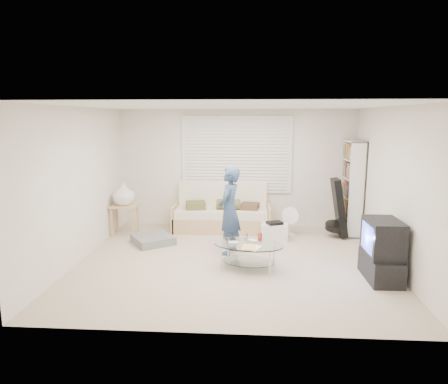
# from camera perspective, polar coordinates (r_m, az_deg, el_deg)

# --- Properties ---
(ground) EXTENTS (5.00, 5.00, 0.00)m
(ground) POSITION_cam_1_polar(r_m,az_deg,el_deg) (6.66, 1.12, -9.85)
(ground) COLOR #BEAB94
(ground) RESTS_ON ground
(room_shell) EXTENTS (5.02, 4.52, 2.51)m
(room_shell) POSITION_cam_1_polar(r_m,az_deg,el_deg) (6.76, 1.35, 4.67)
(room_shell) COLOR white
(room_shell) RESTS_ON ground
(window_blinds) EXTENTS (2.32, 0.08, 1.62)m
(window_blinds) POSITION_cam_1_polar(r_m,az_deg,el_deg) (8.48, 1.82, 5.32)
(window_blinds) COLOR silver
(window_blinds) RESTS_ON ground
(futon_sofa) EXTENTS (2.01, 0.81, 0.98)m
(futon_sofa) POSITION_cam_1_polar(r_m,az_deg,el_deg) (8.37, -0.31, -3.26)
(futon_sofa) COLOR tan
(futon_sofa) RESTS_ON ground
(grey_floor_pillow) EXTENTS (0.92, 0.92, 0.15)m
(grey_floor_pillow) POSITION_cam_1_polar(r_m,az_deg,el_deg) (7.65, -10.10, -6.71)
(grey_floor_pillow) COLOR slate
(grey_floor_pillow) RESTS_ON ground
(side_table) EXTENTS (0.54, 0.43, 1.07)m
(side_table) POSITION_cam_1_polar(r_m,az_deg,el_deg) (8.19, -14.12, -0.55)
(side_table) COLOR tan
(side_table) RESTS_ON ground
(bookshelf) EXTENTS (0.30, 0.79, 1.88)m
(bookshelf) POSITION_cam_1_polar(r_m,az_deg,el_deg) (8.40, 17.74, 0.59)
(bookshelf) COLOR white
(bookshelf) RESTS_ON ground
(guitar_case) EXTENTS (0.41, 0.43, 1.15)m
(guitar_case) POSITION_cam_1_polar(r_m,az_deg,el_deg) (8.12, 16.02, -2.76)
(guitar_case) COLOR black
(guitar_case) RESTS_ON ground
(floor_fan) EXTENTS (0.36, 0.24, 0.59)m
(floor_fan) POSITION_cam_1_polar(r_m,az_deg,el_deg) (8.08, 9.37, -3.78)
(floor_fan) COLOR white
(floor_fan) RESTS_ON ground
(storage_bin) EXTENTS (0.53, 0.38, 0.36)m
(storage_bin) POSITION_cam_1_polar(r_m,az_deg,el_deg) (7.80, 7.21, -5.61)
(storage_bin) COLOR white
(storage_bin) RESTS_ON ground
(tv_unit) EXTENTS (0.46, 0.82, 0.89)m
(tv_unit) POSITION_cam_1_polar(r_m,az_deg,el_deg) (6.25, 21.62, -7.82)
(tv_unit) COLOR black
(tv_unit) RESTS_ON ground
(coffee_table) EXTENTS (1.21, 0.90, 0.53)m
(coffee_table) POSITION_cam_1_polar(r_m,az_deg,el_deg) (6.27, 3.46, -8.06)
(coffee_table) COLOR silver
(coffee_table) RESTS_ON ground
(standing_person) EXTENTS (0.51, 0.64, 1.52)m
(standing_person) POSITION_cam_1_polar(r_m,az_deg,el_deg) (6.83, 0.76, -2.68)
(standing_person) COLOR navy
(standing_person) RESTS_ON ground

